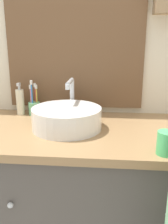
# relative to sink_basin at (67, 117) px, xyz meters

# --- Properties ---
(wall_back) EXTENTS (3.20, 0.18, 2.50)m
(wall_back) POSITION_rel_sink_basin_xyz_m (0.15, 0.31, 0.43)
(wall_back) COLOR beige
(wall_back) RESTS_ON ground_plane
(vanity_counter) EXTENTS (1.37, 0.60, 0.80)m
(vanity_counter) POSITION_rel_sink_basin_xyz_m (0.12, -0.01, -0.45)
(vanity_counter) COLOR #4C4742
(vanity_counter) RESTS_ON ground_plane
(sink_basin) EXTENTS (0.33, 0.38, 0.22)m
(sink_basin) POSITION_rel_sink_basin_xyz_m (0.00, 0.00, 0.00)
(sink_basin) COLOR white
(sink_basin) RESTS_ON vanity_counter
(toothbrush_holder) EXTENTS (0.06, 0.06, 0.20)m
(toothbrush_holder) POSITION_rel_sink_basin_xyz_m (-0.22, 0.20, -0.01)
(toothbrush_holder) COLOR #66B27F
(toothbrush_holder) RESTS_ON vanity_counter
(soap_dispenser) EXTENTS (0.04, 0.04, 0.18)m
(soap_dispenser) POSITION_rel_sink_basin_xyz_m (-0.30, 0.20, 0.02)
(soap_dispenser) COLOR beige
(soap_dispenser) RESTS_ON vanity_counter
(drinking_cup) EXTENTS (0.07, 0.07, 0.09)m
(drinking_cup) POSITION_rel_sink_basin_xyz_m (0.41, -0.25, -0.01)
(drinking_cup) COLOR #4CC670
(drinking_cup) RESTS_ON vanity_counter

